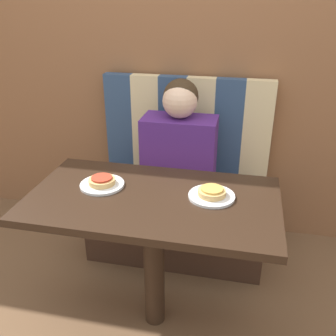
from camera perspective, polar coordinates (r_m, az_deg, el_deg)
ground_plane at (r=2.10m, az=-1.97°, el=-21.86°), size 12.00×12.00×0.00m
wall_back at (r=2.39m, az=3.49°, el=19.57°), size 7.00×0.05×2.60m
booth_seat at (r=2.44m, az=1.59°, el=-7.45°), size 1.06×0.56×0.44m
booth_backrest at (r=2.42m, az=2.82°, el=6.40°), size 1.06×0.07×0.63m
dining_table at (r=1.69m, az=-2.28°, el=-7.31°), size 1.10×0.61×0.73m
person at (r=2.20m, az=1.77°, el=4.32°), size 0.43×0.24×0.66m
plate_left at (r=1.75m, az=-9.99°, el=-2.51°), size 0.20×0.20×0.01m
plate_right at (r=1.64m, az=6.66°, el=-4.26°), size 0.20×0.20×0.01m
pizza_left at (r=1.74m, az=-10.04°, el=-1.89°), size 0.12×0.12×0.03m
pizza_right at (r=1.63m, az=6.70°, el=-3.61°), size 0.12×0.12×0.03m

